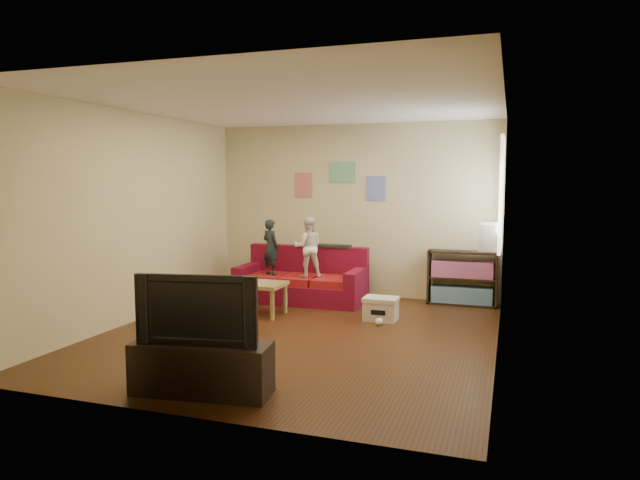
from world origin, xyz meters
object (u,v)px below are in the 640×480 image
(child_b, at_px, (308,247))
(television, at_px, (201,308))
(sofa, at_px, (303,282))
(coffee_table, at_px, (249,286))
(child_a, at_px, (271,247))
(bookshelf, at_px, (462,281))
(file_box, at_px, (381,309))
(tv_stand, at_px, (202,368))

(child_b, distance_m, television, 3.72)
(sofa, xyz_separation_m, coffee_table, (-0.39, -1.07, 0.10))
(child_b, bearing_deg, child_a, -23.81)
(sofa, xyz_separation_m, child_a, (-0.45, -0.17, 0.54))
(child_b, distance_m, coffee_table, 1.15)
(bookshelf, bearing_deg, sofa, -168.59)
(file_box, distance_m, television, 3.21)
(bookshelf, distance_m, file_box, 1.62)
(child_b, bearing_deg, tv_stand, 71.82)
(bookshelf, bearing_deg, tv_stand, -112.70)
(file_box, xyz_separation_m, tv_stand, (-0.89, -3.02, 0.07))
(sofa, xyz_separation_m, file_box, (1.40, -0.84, -0.13))
(television, bearing_deg, bookshelf, 57.56)
(child_a, bearing_deg, television, 129.53)
(coffee_table, bearing_deg, television, -72.09)
(child_a, relative_size, child_b, 0.94)
(child_b, bearing_deg, file_box, 127.89)
(file_box, bearing_deg, tv_stand, -106.35)
(file_box, bearing_deg, child_a, 160.00)
(bookshelf, bearing_deg, television, -112.70)
(child_a, xyz_separation_m, child_b, (0.60, 0.00, 0.03))
(sofa, distance_m, coffee_table, 1.14)
(file_box, height_order, television, television)
(file_box, bearing_deg, bookshelf, 54.73)
(coffee_table, bearing_deg, child_a, 93.95)
(sofa, relative_size, child_a, 2.27)
(child_a, relative_size, file_box, 1.91)
(sofa, relative_size, file_box, 4.33)
(sofa, relative_size, child_b, 2.14)
(child_a, relative_size, tv_stand, 0.71)
(child_a, bearing_deg, bookshelf, -142.22)
(child_b, xyz_separation_m, tv_stand, (0.37, -3.70, -0.62))
(child_a, bearing_deg, sofa, -135.01)
(tv_stand, bearing_deg, bookshelf, 59.99)
(coffee_table, height_order, television, television)
(television, bearing_deg, child_a, 94.88)
(child_a, height_order, bookshelf, child_a)
(coffee_table, bearing_deg, child_b, 59.34)
(sofa, bearing_deg, coffee_table, -109.97)
(coffee_table, bearing_deg, bookshelf, 29.58)
(coffee_table, xyz_separation_m, tv_stand, (0.90, -2.79, -0.16))
(bookshelf, distance_m, tv_stand, 4.70)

